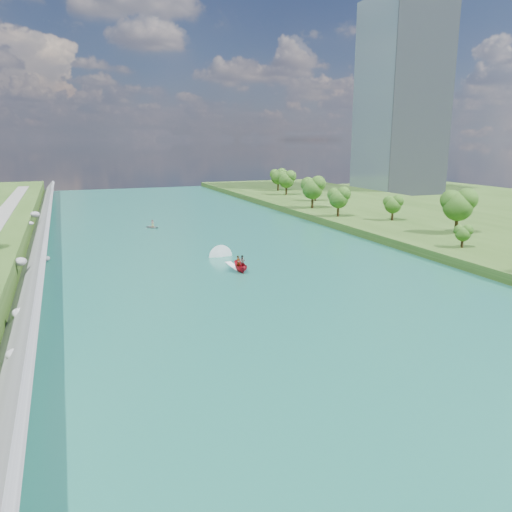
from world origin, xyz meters
name	(u,v)px	position (x,y,z in m)	size (l,w,h in m)	color
ground	(294,308)	(0.00, 0.00, 0.00)	(260.00, 260.00, 0.00)	#2D5119
river_water	(233,264)	(0.00, 20.00, 0.05)	(55.00, 240.00, 0.10)	#195F55
berm_east	(500,236)	(49.50, 20.00, 0.75)	(44.00, 240.00, 1.50)	#2D5119
riprap_bank	(32,271)	(-25.85, 19.02, 1.80)	(4.30, 236.00, 4.35)	slate
office_tower	(401,99)	(82.50, 95.00, 30.00)	(22.00, 22.00, 60.00)	gray
trees_east	(377,199)	(37.63, 40.38, 5.46)	(14.76, 146.52, 8.98)	#2F5316
motorboat	(236,263)	(-0.36, 17.80, 0.70)	(3.60, 18.63, 2.23)	#AB0D1B
raft	(153,226)	(-5.58, 53.39, 0.47)	(3.34, 3.53, 1.64)	gray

